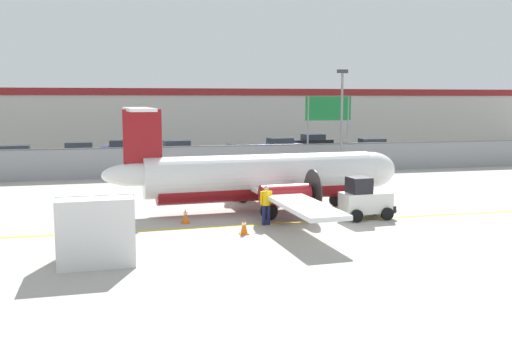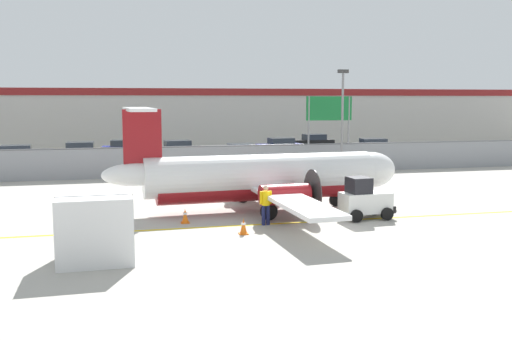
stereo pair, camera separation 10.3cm
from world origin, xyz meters
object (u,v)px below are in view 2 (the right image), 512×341
at_px(traffic_cone_near_left, 243,226).
at_px(apron_light_pole, 342,114).
at_px(commuter_airplane, 266,177).
at_px(ground_crew_worker, 266,203).
at_px(baggage_tug, 364,200).
at_px(highway_sign, 329,115).
at_px(cargo_container, 95,229).
at_px(parked_car_7, 374,147).
at_px(parked_car_3, 179,149).
at_px(parked_car_5, 280,147).
at_px(parked_car_6, 313,142).
at_px(traffic_cone_near_right, 185,216).
at_px(parked_car_2, 126,149).
at_px(parked_car_4, 242,154).
at_px(parked_car_0, 18,155).
at_px(parked_car_1, 79,152).

height_order(traffic_cone_near_left, apron_light_pole, apron_light_pole).
height_order(commuter_airplane, ground_crew_worker, commuter_airplane).
relative_size(baggage_tug, highway_sign, 0.44).
relative_size(cargo_container, parked_car_7, 0.57).
bearing_deg(apron_light_pole, parked_car_3, 125.65).
relative_size(cargo_container, parked_car_3, 0.56).
distance_m(parked_car_5, apron_light_pole, 14.99).
bearing_deg(parked_car_3, parked_car_6, 15.67).
bearing_deg(parked_car_3, commuter_airplane, -91.64).
height_order(ground_crew_worker, traffic_cone_near_left, ground_crew_worker).
height_order(traffic_cone_near_right, parked_car_5, parked_car_5).
relative_size(commuter_airplane, parked_car_2, 3.66).
height_order(parked_car_3, parked_car_4, same).
bearing_deg(baggage_tug, traffic_cone_near_right, 169.11).
bearing_deg(apron_light_pole, traffic_cone_near_left, -123.93).
bearing_deg(parked_car_0, parked_car_6, 11.89).
distance_m(parked_car_2, apron_light_pole, 21.28).
height_order(parked_car_2, parked_car_6, same).
bearing_deg(parked_car_0, parked_car_5, 3.81).
xyz_separation_m(traffic_cone_near_right, parked_car_0, (-10.58, 23.69, 0.58)).
bearing_deg(cargo_container, parked_car_0, 102.48).
bearing_deg(highway_sign, parked_car_1, 153.58).
height_order(ground_crew_worker, traffic_cone_near_right, ground_crew_worker).
relative_size(parked_car_2, parked_car_5, 1.01).
xyz_separation_m(parked_car_1, parked_car_6, (22.78, 5.83, 0.00)).
bearing_deg(traffic_cone_near_right, traffic_cone_near_left, -51.66).
relative_size(parked_car_7, highway_sign, 0.79).
relative_size(parked_car_2, parked_car_4, 1.00).
bearing_deg(traffic_cone_near_right, parked_car_7, 50.45).
bearing_deg(traffic_cone_near_left, cargo_container, -154.22).
xyz_separation_m(parked_car_6, apron_light_pole, (-4.58, -19.35, 3.41)).
bearing_deg(parked_car_0, highway_sign, -21.61).
height_order(baggage_tug, highway_sign, highway_sign).
bearing_deg(parked_car_7, cargo_container, -124.01).
bearing_deg(parked_car_2, parked_car_6, 19.44).
bearing_deg(ground_crew_worker, cargo_container, -65.86).
bearing_deg(parked_car_7, parked_car_3, 178.66).
relative_size(cargo_container, parked_car_5, 0.56).
bearing_deg(ground_crew_worker, parked_car_5, 156.35).
xyz_separation_m(parked_car_0, highway_sign, (23.25, -7.13, 3.24)).
relative_size(parked_car_1, parked_car_5, 0.97).
bearing_deg(cargo_container, parked_car_7, 50.10).
xyz_separation_m(traffic_cone_near_left, traffic_cone_near_right, (-2.02, 2.56, 0.00)).
bearing_deg(parked_car_6, parked_car_7, 111.13).
relative_size(parked_car_3, highway_sign, 0.79).
relative_size(ground_crew_worker, parked_car_5, 0.39).
relative_size(baggage_tug, parked_car_3, 0.55).
bearing_deg(parked_car_4, traffic_cone_near_left, -94.29).
bearing_deg(commuter_airplane, ground_crew_worker, -107.50).
height_order(baggage_tug, parked_car_4, baggage_tug).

